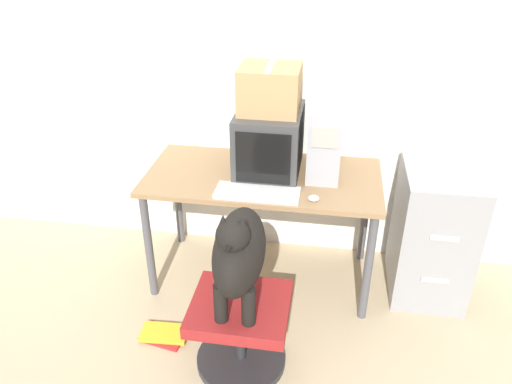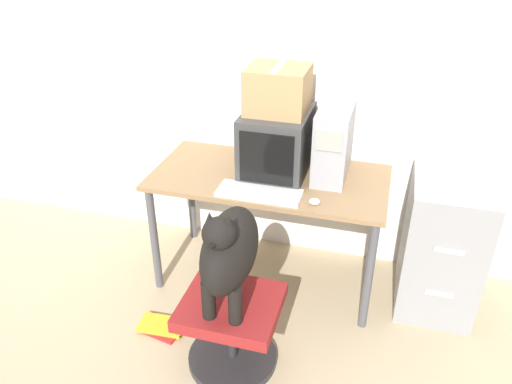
{
  "view_description": "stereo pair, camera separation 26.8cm",
  "coord_description": "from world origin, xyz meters",
  "px_view_note": "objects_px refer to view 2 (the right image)",
  "views": [
    {
      "loc": [
        0.39,
        -2.29,
        2.15
      ],
      "look_at": [
        0.01,
        0.01,
        0.83
      ],
      "focal_mm": 35.0,
      "sensor_mm": 36.0,
      "label": 1
    },
    {
      "loc": [
        0.65,
        -2.23,
        2.15
      ],
      "look_at": [
        0.01,
        0.01,
        0.83
      ],
      "focal_mm": 35.0,
      "sensor_mm": 36.0,
      "label": 2
    }
  ],
  "objects_px": {
    "office_chair": "(232,326)",
    "dog": "(229,251)",
    "book_stack_floor": "(162,326)",
    "cardboard_box": "(278,89)",
    "filing_cabinet": "(442,245)",
    "crt_monitor": "(277,142)",
    "keyboard": "(259,193)",
    "pc_tower": "(333,142)"
  },
  "relations": [
    {
      "from": "filing_cabinet",
      "to": "pc_tower",
      "type": "bearing_deg",
      "value": 174.68
    },
    {
      "from": "pc_tower",
      "to": "office_chair",
      "type": "bearing_deg",
      "value": -112.15
    },
    {
      "from": "pc_tower",
      "to": "filing_cabinet",
      "type": "relative_size",
      "value": 0.51
    },
    {
      "from": "office_chair",
      "to": "book_stack_floor",
      "type": "xyz_separation_m",
      "value": [
        -0.47,
        0.1,
        -0.23
      ]
    },
    {
      "from": "keyboard",
      "to": "book_stack_floor",
      "type": "distance_m",
      "value": 0.98
    },
    {
      "from": "keyboard",
      "to": "crt_monitor",
      "type": "bearing_deg",
      "value": 86.24
    },
    {
      "from": "dog",
      "to": "book_stack_floor",
      "type": "relative_size",
      "value": 2.15
    },
    {
      "from": "dog",
      "to": "book_stack_floor",
      "type": "distance_m",
      "value": 0.87
    },
    {
      "from": "filing_cabinet",
      "to": "crt_monitor",
      "type": "bearing_deg",
      "value": 178.85
    },
    {
      "from": "filing_cabinet",
      "to": "cardboard_box",
      "type": "bearing_deg",
      "value": 178.63
    },
    {
      "from": "cardboard_box",
      "to": "office_chair",
      "type": "bearing_deg",
      "value": -91.73
    },
    {
      "from": "crt_monitor",
      "to": "pc_tower",
      "type": "xyz_separation_m",
      "value": [
        0.33,
        0.04,
        0.02
      ]
    },
    {
      "from": "crt_monitor",
      "to": "dog",
      "type": "relative_size",
      "value": 0.81
    },
    {
      "from": "office_chair",
      "to": "book_stack_floor",
      "type": "height_order",
      "value": "office_chair"
    },
    {
      "from": "keyboard",
      "to": "book_stack_floor",
      "type": "relative_size",
      "value": 1.7
    },
    {
      "from": "keyboard",
      "to": "cardboard_box",
      "type": "distance_m",
      "value": 0.59
    },
    {
      "from": "keyboard",
      "to": "office_chair",
      "type": "distance_m",
      "value": 0.74
    },
    {
      "from": "office_chair",
      "to": "cardboard_box",
      "type": "bearing_deg",
      "value": 88.27
    },
    {
      "from": "keyboard",
      "to": "dog",
      "type": "xyz_separation_m",
      "value": [
        -0.0,
        -0.52,
        -0.03
      ]
    },
    {
      "from": "pc_tower",
      "to": "dog",
      "type": "height_order",
      "value": "pc_tower"
    },
    {
      "from": "pc_tower",
      "to": "keyboard",
      "type": "height_order",
      "value": "pc_tower"
    },
    {
      "from": "filing_cabinet",
      "to": "cardboard_box",
      "type": "xyz_separation_m",
      "value": [
        -1.03,
        0.02,
        0.85
      ]
    },
    {
      "from": "book_stack_floor",
      "to": "cardboard_box",
      "type": "bearing_deg",
      "value": 55.48
    },
    {
      "from": "dog",
      "to": "book_stack_floor",
      "type": "bearing_deg",
      "value": 167.32
    },
    {
      "from": "keyboard",
      "to": "pc_tower",
      "type": "bearing_deg",
      "value": 45.23
    },
    {
      "from": "crt_monitor",
      "to": "filing_cabinet",
      "type": "xyz_separation_m",
      "value": [
        1.03,
        -0.02,
        -0.53
      ]
    },
    {
      "from": "pc_tower",
      "to": "office_chair",
      "type": "relative_size",
      "value": 0.86
    },
    {
      "from": "office_chair",
      "to": "dog",
      "type": "bearing_deg",
      "value": -90.0
    },
    {
      "from": "pc_tower",
      "to": "dog",
      "type": "xyz_separation_m",
      "value": [
        -0.35,
        -0.87,
        -0.24
      ]
    },
    {
      "from": "pc_tower",
      "to": "keyboard",
      "type": "xyz_separation_m",
      "value": [
        -0.35,
        -0.35,
        -0.2
      ]
    },
    {
      "from": "office_chair",
      "to": "filing_cabinet",
      "type": "distance_m",
      "value": 1.34
    },
    {
      "from": "office_chair",
      "to": "filing_cabinet",
      "type": "relative_size",
      "value": 0.59
    },
    {
      "from": "dog",
      "to": "crt_monitor",
      "type": "bearing_deg",
      "value": 88.27
    },
    {
      "from": "office_chair",
      "to": "cardboard_box",
      "type": "distance_m",
      "value": 1.32
    },
    {
      "from": "pc_tower",
      "to": "dog",
      "type": "bearing_deg",
      "value": -112.11
    },
    {
      "from": "keyboard",
      "to": "book_stack_floor",
      "type": "height_order",
      "value": "keyboard"
    },
    {
      "from": "keyboard",
      "to": "filing_cabinet",
      "type": "bearing_deg",
      "value": 15.36
    },
    {
      "from": "pc_tower",
      "to": "book_stack_floor",
      "type": "xyz_separation_m",
      "value": [
        -0.83,
        -0.77,
        -0.95
      ]
    },
    {
      "from": "office_chair",
      "to": "keyboard",
      "type": "bearing_deg",
      "value": 89.47
    },
    {
      "from": "dog",
      "to": "book_stack_floor",
      "type": "xyz_separation_m",
      "value": [
        -0.47,
        0.11,
        -0.72
      ]
    },
    {
      "from": "book_stack_floor",
      "to": "dog",
      "type": "bearing_deg",
      "value": -12.68
    },
    {
      "from": "dog",
      "to": "cardboard_box",
      "type": "bearing_deg",
      "value": 88.27
    }
  ]
}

